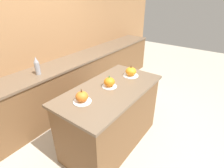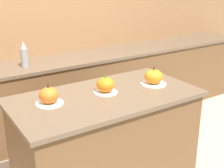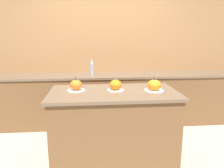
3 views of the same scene
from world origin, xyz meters
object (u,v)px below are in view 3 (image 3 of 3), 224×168
pumpkin_cake_left (76,86)px  pumpkin_cake_right (154,85)px  pumpkin_cake_center (116,85)px  bottle_tall (92,68)px

pumpkin_cake_left → pumpkin_cake_right: pumpkin_cake_left is taller
pumpkin_cake_right → pumpkin_cake_center: bearing=173.1°
pumpkin_cake_right → bottle_tall: (-0.74, 1.23, 0.04)m
pumpkin_cake_right → pumpkin_cake_left: bearing=174.6°
pumpkin_cake_left → bottle_tall: bottle_tall is taller
pumpkin_cake_right → bottle_tall: size_ratio=0.81×
bottle_tall → pumpkin_cake_right: bearing=-59.1°
pumpkin_cake_right → bottle_tall: bearing=120.9°
pumpkin_cake_center → pumpkin_cake_right: (0.46, -0.05, 0.00)m
pumpkin_cake_center → pumpkin_cake_right: bearing=-6.9°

